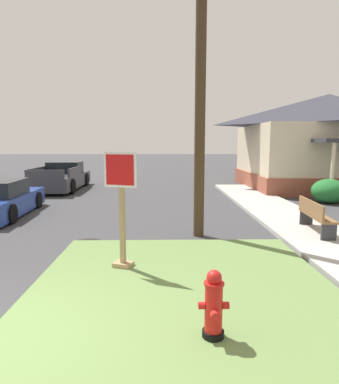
{
  "coord_description": "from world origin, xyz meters",
  "views": [
    {
      "loc": [
        2.21,
        -3.65,
        2.46
      ],
      "look_at": [
        2.35,
        3.75,
        1.38
      ],
      "focal_mm": 30.77,
      "sensor_mm": 36.0,
      "label": 1
    }
  ],
  "objects": [
    {
      "name": "utility_pole",
      "position": [
        3.16,
        4.99,
        5.58
      ],
      "size": [
        1.8,
        0.28,
        10.68
      ],
      "color": "#42301E",
      "rests_on": "ground"
    },
    {
      "name": "corner_house",
      "position": [
        11.25,
        14.6,
        2.65
      ],
      "size": [
        9.0,
        8.27,
        5.17
      ],
      "color": "brown",
      "rests_on": "ground"
    },
    {
      "name": "fire_hydrant",
      "position": [
        2.82,
        0.14,
        0.49
      ],
      "size": [
        0.38,
        0.34,
        0.87
      ],
      "color": "black",
      "rests_on": "grass_corner_patch"
    },
    {
      "name": "manhole_cover",
      "position": [
        0.29,
        4.39,
        0.01
      ],
      "size": [
        0.7,
        0.7,
        0.02
      ],
      "primitive_type": "cylinder",
      "color": "black",
      "rests_on": "ground"
    },
    {
      "name": "street_bench",
      "position": [
        6.27,
        4.92,
        0.6
      ],
      "size": [
        0.57,
        1.83,
        0.85
      ],
      "color": "brown",
      "rests_on": "sidewalk_strip"
    },
    {
      "name": "pickup_truck_charcoal",
      "position": [
        -3.34,
        14.38,
        0.62
      ],
      "size": [
        2.2,
        5.41,
        1.48
      ],
      "color": "#38383D",
      "rests_on": "ground"
    },
    {
      "name": "parked_sedan_blue",
      "position": [
        -3.46,
        7.64,
        0.54
      ],
      "size": [
        2.08,
        4.28,
        1.25
      ],
      "color": "#233D93",
      "rests_on": "ground"
    },
    {
      "name": "grass_corner_patch",
      "position": [
        2.54,
        1.76,
        0.04
      ],
      "size": [
        5.17,
        5.17,
        0.08
      ],
      "primitive_type": "cube",
      "color": "#668447",
      "rests_on": "ground"
    },
    {
      "name": "shrub_near_porch",
      "position": [
        9.18,
        9.9,
        0.51
      ],
      "size": [
        1.42,
        1.42,
        1.02
      ],
      "primitive_type": "ellipsoid",
      "color": "#246E30",
      "rests_on": "ground"
    },
    {
      "name": "sidewalk_strip",
      "position": [
        6.33,
        6.3,
        0.06
      ],
      "size": [
        2.2,
        18.16,
        0.12
      ],
      "primitive_type": "cube",
      "color": "#B2AFA8",
      "rests_on": "ground"
    },
    {
      "name": "stop_sign",
      "position": [
        1.41,
        2.55,
        1.15
      ],
      "size": [
        0.63,
        0.38,
        2.24
      ],
      "color": "#A3845B",
      "rests_on": "grass_corner_patch"
    }
  ]
}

